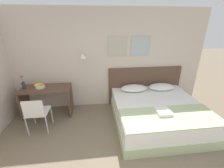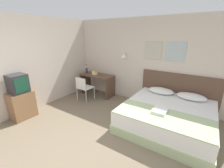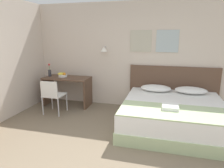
# 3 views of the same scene
# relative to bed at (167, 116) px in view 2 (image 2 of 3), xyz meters

# --- Properties ---
(ground_plane) EXTENTS (24.00, 24.00, 0.00)m
(ground_plane) POSITION_rel_bed_xyz_m (-1.17, -1.76, -0.27)
(ground_plane) COLOR #756651
(wall_back) EXTENTS (5.60, 0.31, 2.65)m
(wall_back) POSITION_rel_bed_xyz_m (-1.17, 1.09, 1.06)
(wall_back) COLOR beige
(wall_back) RESTS_ON ground_plane
(wall_left) EXTENTS (0.06, 5.82, 2.65)m
(wall_left) POSITION_rel_bed_xyz_m (-3.60, -1.85, 1.06)
(wall_left) COLOR beige
(wall_left) RESTS_ON ground_plane
(bed) EXTENTS (2.00, 2.00, 0.54)m
(bed) POSITION_rel_bed_xyz_m (0.00, 0.00, 0.00)
(bed) COLOR #B2C693
(bed) RESTS_ON ground_plane
(headboard) EXTENTS (2.12, 0.06, 1.11)m
(headboard) POSITION_rel_bed_xyz_m (-0.00, 1.03, 0.29)
(headboard) COLOR brown
(headboard) RESTS_ON ground_plane
(pillow_left) EXTENTS (0.71, 0.42, 0.15)m
(pillow_left) POSITION_rel_bed_xyz_m (-0.39, 0.74, 0.35)
(pillow_left) COLOR white
(pillow_left) RESTS_ON bed
(pillow_right) EXTENTS (0.71, 0.42, 0.15)m
(pillow_right) POSITION_rel_bed_xyz_m (0.39, 0.74, 0.35)
(pillow_right) COLOR white
(pillow_right) RESTS_ON bed
(throw_blanket) EXTENTS (1.94, 0.80, 0.02)m
(throw_blanket) POSITION_rel_bed_xyz_m (-0.00, -0.58, 0.28)
(throw_blanket) COLOR #B2C693
(throw_blanket) RESTS_ON bed
(folded_towel_near_foot) EXTENTS (0.29, 0.31, 0.06)m
(folded_towel_near_foot) POSITION_rel_bed_xyz_m (-0.08, -0.44, 0.33)
(folded_towel_near_foot) COLOR white
(folded_towel_near_foot) RESTS_ON throw_blanket
(desk) EXTENTS (1.20, 0.59, 0.76)m
(desk) POSITION_rel_bed_xyz_m (-2.69, 0.70, 0.26)
(desk) COLOR brown
(desk) RESTS_ON ground_plane
(desk_chair) EXTENTS (0.45, 0.45, 0.82)m
(desk_chair) POSITION_rel_bed_xyz_m (-2.73, 0.00, 0.23)
(desk_chair) COLOR white
(desk_chair) RESTS_ON ground_plane
(fruit_bowl) EXTENTS (0.26, 0.22, 0.12)m
(fruit_bowl) POSITION_rel_bed_xyz_m (-2.82, 0.72, 0.54)
(fruit_bowl) COLOR silver
(fruit_bowl) RESTS_ON desk
(flower_vase) EXTENTS (0.08, 0.08, 0.35)m
(flower_vase) POSITION_rel_bed_xyz_m (-3.19, 0.69, 0.62)
(flower_vase) COLOR #333338
(flower_vase) RESTS_ON desk
(tv_stand) EXTENTS (0.41, 0.57, 0.72)m
(tv_stand) POSITION_rel_bed_xyz_m (-3.35, -1.69, 0.09)
(tv_stand) COLOR #8E6642
(tv_stand) RESTS_ON ground_plane
(television) EXTENTS (0.40, 0.41, 0.48)m
(television) POSITION_rel_bed_xyz_m (-3.35, -1.69, 0.69)
(television) COLOR #2D2D30
(television) RESTS_ON tv_stand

